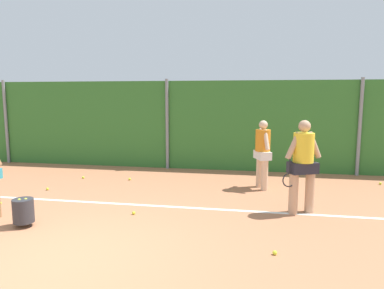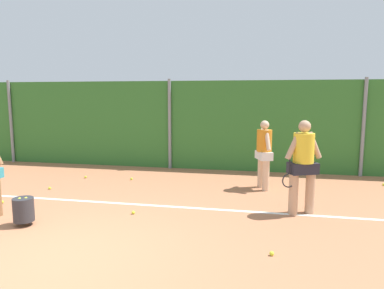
% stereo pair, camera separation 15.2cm
% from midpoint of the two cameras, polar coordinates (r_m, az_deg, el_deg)
% --- Properties ---
extents(ground_plane, '(30.06, 30.06, 0.00)m').
position_cam_midpoint_polar(ground_plane, '(7.22, -12.21, -10.88)').
color(ground_plane, '#B2704C').
extents(hedge_fence_backdrop, '(19.54, 0.25, 2.74)m').
position_cam_midpoint_polar(hedge_fence_backdrop, '(11.26, -3.00, 3.19)').
color(hedge_fence_backdrop, '#33702D').
rests_on(hedge_fence_backdrop, ground_plane).
extents(fence_post_left, '(0.10, 0.10, 2.80)m').
position_cam_midpoint_polar(fence_post_left, '(13.64, -26.83, 3.31)').
color(fence_post_left, gray).
rests_on(fence_post_left, ground_plane).
extents(fence_post_center, '(0.10, 0.10, 2.80)m').
position_cam_midpoint_polar(fence_post_center, '(11.09, -3.22, 3.27)').
color(fence_post_center, gray).
rests_on(fence_post_center, ground_plane).
extents(fence_post_right, '(0.10, 0.10, 2.80)m').
position_cam_midpoint_polar(fence_post_right, '(11.11, 26.22, 2.46)').
color(fence_post_right, gray).
rests_on(fence_post_right, ground_plane).
extents(court_baseline_paint, '(14.28, 0.10, 0.01)m').
position_cam_midpoint_polar(court_baseline_paint, '(7.81, -10.23, -9.34)').
color(court_baseline_paint, white).
rests_on(court_baseline_paint, ground_plane).
extents(player_midcourt, '(0.76, 0.51, 1.84)m').
position_cam_midpoint_polar(player_midcourt, '(7.17, 18.00, -2.72)').
color(player_midcourt, tan).
rests_on(player_midcourt, ground_plane).
extents(player_backcourt_far, '(0.45, 0.67, 1.70)m').
position_cam_midpoint_polar(player_backcourt_far, '(8.85, 11.99, -1.01)').
color(player_backcourt_far, beige).
rests_on(player_backcourt_far, ground_plane).
extents(ball_hopper, '(0.36, 0.36, 0.51)m').
position_cam_midpoint_polar(ball_hopper, '(7.04, -24.92, -9.46)').
color(ball_hopper, '#2D2D33').
rests_on(ball_hopper, ground_plane).
extents(tennis_ball_4, '(0.07, 0.07, 0.07)m').
position_cam_midpoint_polar(tennis_ball_4, '(8.68, -27.79, -8.18)').
color(tennis_ball_4, '#CCDB33').
rests_on(tennis_ball_4, ground_plane).
extents(tennis_ball_6, '(0.07, 0.07, 0.07)m').
position_cam_midpoint_polar(tennis_ball_6, '(5.51, 13.51, -16.68)').
color(tennis_ball_6, '#CCDB33').
rests_on(tennis_ball_6, ground_plane).
extents(tennis_ball_7, '(0.07, 0.07, 0.07)m').
position_cam_midpoint_polar(tennis_ball_7, '(9.87, -9.27, -5.46)').
color(tennis_ball_7, '#CCDB33').
rests_on(tennis_ball_7, ground_plane).
extents(tennis_ball_9, '(0.07, 0.07, 0.07)m').
position_cam_midpoint_polar(tennis_ball_9, '(10.37, -16.35, -5.03)').
color(tennis_ball_9, '#CCDB33').
rests_on(tennis_ball_9, ground_plane).
extents(tennis_ball_10, '(0.07, 0.07, 0.07)m').
position_cam_midpoint_polar(tennis_ball_10, '(10.42, 28.84, -5.66)').
color(tennis_ball_10, '#CCDB33').
rests_on(tennis_ball_10, ground_plane).
extents(tennis_ball_11, '(0.07, 0.07, 0.07)m').
position_cam_midpoint_polar(tennis_ball_11, '(7.13, -8.83, -10.76)').
color(tennis_ball_11, '#CCDB33').
rests_on(tennis_ball_11, ground_plane).
extents(tennis_ball_12, '(0.07, 0.07, 0.07)m').
position_cam_midpoint_polar(tennis_ball_12, '(9.44, -21.50, -6.55)').
color(tennis_ball_12, '#CCDB33').
rests_on(tennis_ball_12, ground_plane).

